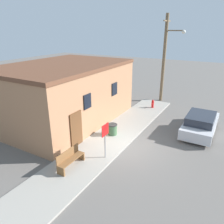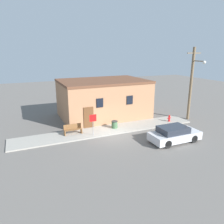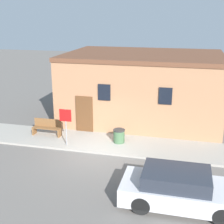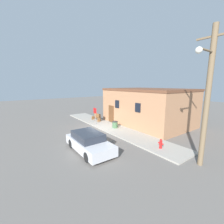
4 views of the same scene
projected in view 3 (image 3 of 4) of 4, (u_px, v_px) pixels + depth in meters
The scene contains 7 objects.
ground_plane at pixel (98, 154), 15.45m from camera, with size 80.00×80.00×0.00m, color #66605B.
sidewalk at pixel (105, 143), 16.64m from camera, with size 18.03×2.62×0.11m.
brick_building at pixel (143, 87), 19.97m from camera, with size 9.64×6.74×4.29m.
stop_sign at pixel (66, 120), 15.83m from camera, with size 0.64×0.06×1.95m.
bench at pixel (47, 127), 17.47m from camera, with size 1.62×0.44×0.91m.
trash_bin at pixel (119, 136), 16.50m from camera, with size 0.62×0.62×0.72m.
parked_car at pixel (180, 189), 11.18m from camera, with size 4.34×1.89×1.36m.
Camera 3 is at (4.02, -13.50, 6.71)m, focal length 50.00 mm.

